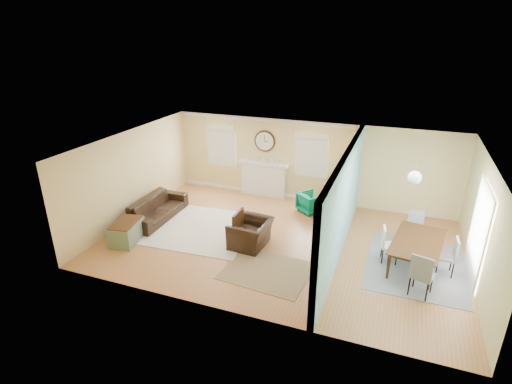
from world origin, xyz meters
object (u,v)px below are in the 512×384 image
at_px(sofa, 157,208).
at_px(credenza, 339,210).
at_px(dining_table, 417,254).
at_px(eames_chair, 251,233).
at_px(green_chair, 311,202).

xyz_separation_m(sofa, credenza, (5.04, 1.58, 0.08)).
xyz_separation_m(sofa, dining_table, (7.16, -0.05, 0.01)).
relative_size(credenza, dining_table, 0.85).
bearing_deg(eames_chair, sofa, -95.77).
relative_size(eames_chair, dining_table, 0.57).
distance_m(sofa, green_chair, 4.61).
height_order(eames_chair, credenza, credenza).
xyz_separation_m(green_chair, dining_table, (3.04, -2.11, 0.02)).
xyz_separation_m(credenza, dining_table, (2.12, -1.63, -0.07)).
relative_size(eames_chair, green_chair, 1.59).
distance_m(eames_chair, green_chair, 2.74).
bearing_deg(green_chair, eames_chair, 107.62).
relative_size(green_chair, dining_table, 0.36).
height_order(sofa, green_chair, sofa).
xyz_separation_m(eames_chair, dining_table, (4.00, 0.46, -0.02)).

